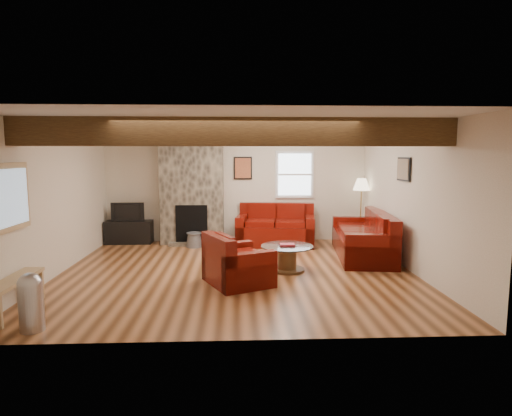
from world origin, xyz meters
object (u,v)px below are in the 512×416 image
Objects in this scene: loveseat at (276,225)px; television at (128,212)px; armchair_red at (238,259)px; floor_lamp at (361,188)px; tv_cabinet at (129,232)px; coffee_table at (287,258)px; sofa_three at (362,235)px.

loveseat is 2.32× the size of television.
television is (-3.32, 0.30, 0.28)m from loveseat.
armchair_red is 4.13m from floor_lamp.
tv_cabinet is at bearing -176.71° from loveseat.
coffee_table is 4.16m from tv_cabinet.
floor_lamp reaches higher than television.
coffee_table is at bearing -75.37° from armchair_red.
sofa_three is at bearing -28.45° from loveseat.
television is at bearing 143.08° from coffee_table.
armchair_red is at bearing -140.41° from coffee_table.
floor_lamp is at bearing -68.40° from armchair_red.
coffee_table is (-1.61, -0.99, -0.22)m from sofa_three.
tv_cabinet is 5.35m from floor_lamp.
loveseat is 2.21m from coffee_table.
loveseat is 1.75× the size of armchair_red.
tv_cabinet is 0.47m from television.
sofa_three is at bearing -104.48° from floor_lamp.
sofa_three is 2.35× the size of armchair_red.
coffee_table is 4.19m from television.
sofa_three is at bearing 31.65° from coffee_table.
floor_lamp is at bearing -2.91° from tv_cabinet.
loveseat reaches higher than armchair_red.
loveseat is 2.09m from floor_lamp.
floor_lamp reaches higher than tv_cabinet.
loveseat is 1.15× the size of floor_lamp.
floor_lamp reaches higher than coffee_table.
loveseat is 1.88× the size of coffee_table.
armchair_red is 1.07× the size of coffee_table.
television is at bearing 0.00° from tv_cabinet.
tv_cabinet reaches higher than coffee_table.
tv_cabinet is at bearing 12.76° from armchair_red.
armchair_red is 0.94× the size of tv_cabinet.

